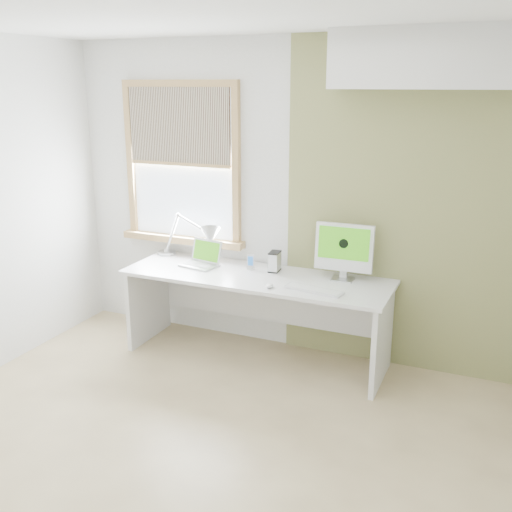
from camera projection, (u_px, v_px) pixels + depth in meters
The scene contains 12 objects.
room at pixel (183, 253), 3.37m from camera, with size 4.04×3.54×2.64m.
accent_wall at pixel (411, 210), 4.53m from camera, with size 2.00×0.02×2.60m, color olive.
soffit at pixel (450, 57), 3.99m from camera, with size 1.60×0.40×0.42m, color white.
window at pixel (181, 164), 5.19m from camera, with size 1.20×0.14×1.42m.
desk at pixel (259, 296), 4.91m from camera, with size 2.20×0.70×0.73m.
desk_lamp at pixel (202, 237), 5.16m from camera, with size 0.69×0.28×0.40m.
laptop at pixel (202, 259), 5.06m from camera, with size 0.34×0.30×0.21m.
phone_dock at pixel (251, 265), 4.96m from camera, with size 0.08×0.08×0.13m.
external_drive at pixel (275, 262), 4.89m from camera, with size 0.09×0.13×0.17m.
imac at pixel (344, 249), 4.64m from camera, with size 0.46×0.15×0.45m.
keyboard at pixel (314, 290), 4.44m from camera, with size 0.47×0.20×0.02m.
mouse at pixel (269, 286), 4.52m from camera, with size 0.05×0.09×0.03m, color white.
Camera 1 is at (1.66, -2.81, 2.23)m, focal length 41.53 mm.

